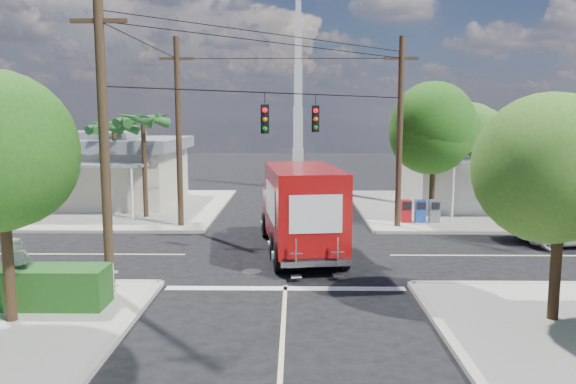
{
  "coord_description": "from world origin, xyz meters",
  "views": [
    {
      "loc": [
        0.31,
        -21.29,
        5.36
      ],
      "look_at": [
        0.0,
        2.0,
        2.2
      ],
      "focal_mm": 35.0,
      "sensor_mm": 36.0,
      "label": 1
    }
  ],
  "objects": [
    {
      "name": "tree_sw_front",
      "position": [
        -6.99,
        -7.54,
        4.33
      ],
      "size": [
        3.88,
        3.78,
        6.03
      ],
      "color": "#422D1C",
      "rests_on": "sidewalk_sw"
    },
    {
      "name": "tree_ne_back",
      "position": [
        9.81,
        8.96,
        4.19
      ],
      "size": [
        3.77,
        3.66,
        5.82
      ],
      "color": "#422D1C",
      "rests_on": "sidewalk_ne"
    },
    {
      "name": "building_nw",
      "position": [
        -12.0,
        12.46,
        2.22
      ],
      "size": [
        10.8,
        10.2,
        4.3
      ],
      "color": "beige",
      "rests_on": "sidewalk_nw"
    },
    {
      "name": "sidewalk_ne",
      "position": [
        10.88,
        10.88,
        0.07
      ],
      "size": [
        14.12,
        14.12,
        0.14
      ],
      "color": "#ACA69B",
      "rests_on": "ground"
    },
    {
      "name": "road_markings",
      "position": [
        0.0,
        -1.47,
        0.01
      ],
      "size": [
        32.0,
        32.0,
        0.01
      ],
      "color": "beige",
      "rests_on": "ground"
    },
    {
      "name": "sidewalk_nw",
      "position": [
        -10.88,
        10.88,
        0.07
      ],
      "size": [
        14.12,
        14.12,
        0.14
      ],
      "color": "#ACA69B",
      "rests_on": "ground"
    },
    {
      "name": "radio_tower",
      "position": [
        0.5,
        20.0,
        5.64
      ],
      "size": [
        0.8,
        0.8,
        17.0
      ],
      "color": "silver",
      "rests_on": "ground"
    },
    {
      "name": "ground",
      "position": [
        0.0,
        0.0,
        0.0
      ],
      "size": [
        120.0,
        120.0,
        0.0
      ],
      "primitive_type": "plane",
      "color": "black",
      "rests_on": "ground"
    },
    {
      "name": "palm_nw_front",
      "position": [
        -7.5,
        7.5,
        5.04
      ],
      "size": [
        3.01,
        3.08,
        5.59
      ],
      "color": "#422D1C",
      "rests_on": "sidewalk_nw"
    },
    {
      "name": "building_ne",
      "position": [
        12.5,
        11.97,
        2.32
      ],
      "size": [
        11.8,
        10.2,
        4.5
      ],
      "color": "silver",
      "rests_on": "sidewalk_ne"
    },
    {
      "name": "vending_boxes",
      "position": [
        6.5,
        6.2,
        0.69
      ],
      "size": [
        1.9,
        0.5,
        1.1
      ],
      "color": "#A21115",
      "rests_on": "sidewalk_ne"
    },
    {
      "name": "picket_fence",
      "position": [
        -7.8,
        -5.6,
        0.68
      ],
      "size": [
        5.94,
        0.06,
        1.0
      ],
      "color": "silver",
      "rests_on": "sidewalk_sw"
    },
    {
      "name": "palm_nw_back",
      "position": [
        -9.5,
        9.0,
        4.67
      ],
      "size": [
        3.01,
        3.08,
        5.19
      ],
      "color": "#422D1C",
      "rests_on": "sidewalk_nw"
    },
    {
      "name": "pedestrian",
      "position": [
        -7.41,
        -6.17,
        1.07
      ],
      "size": [
        0.77,
        0.82,
        1.87
      ],
      "primitive_type": "imported",
      "rotation": [
        0.0,
        0.0,
        0.94
      ],
      "color": "beige",
      "rests_on": "sidewalk_sw"
    },
    {
      "name": "utility_poles",
      "position": [
        -1.58,
        1.6,
        4.67
      ],
      "size": [
        12.0,
        10.68,
        9.0
      ],
      "color": "#473321",
      "rests_on": "ground"
    },
    {
      "name": "delivery_truck",
      "position": [
        0.51,
        0.41,
        1.75
      ],
      "size": [
        3.45,
        8.2,
        3.45
      ],
      "color": "black",
      "rests_on": "ground"
    },
    {
      "name": "tree_ne_front",
      "position": [
        7.21,
        6.76,
        4.77
      ],
      "size": [
        4.21,
        4.14,
        6.66
      ],
      "color": "#422D1C",
      "rests_on": "sidewalk_ne"
    },
    {
      "name": "tree_se",
      "position": [
        7.01,
        -7.24,
        4.04
      ],
      "size": [
        3.67,
        3.54,
        5.62
      ],
      "color": "#422D1C",
      "rests_on": "sidewalk_se"
    }
  ]
}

